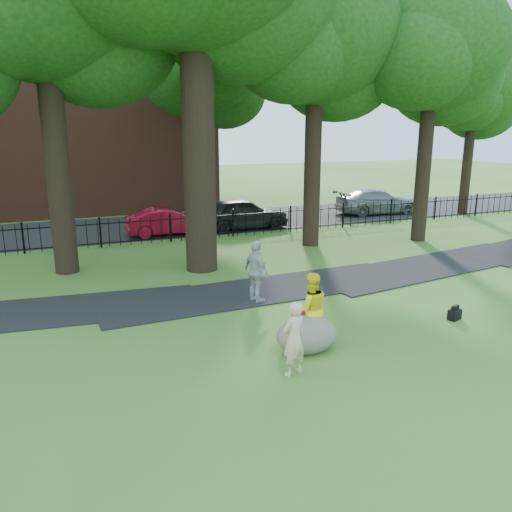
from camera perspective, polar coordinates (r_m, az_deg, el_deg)
name	(u,v)px	position (r m, az deg, el deg)	size (l,w,h in m)	color
ground	(287,344)	(11.90, 3.52, -10.00)	(120.00, 120.00, 0.00)	#386A25
footpath	(261,291)	(15.60, 0.59, -4.01)	(36.00, 2.60, 0.03)	black
street	(153,226)	(26.63, -11.66, 3.35)	(80.00, 7.00, 0.02)	black
iron_fence	(170,228)	(22.67, -9.79, 3.12)	(44.00, 0.04, 1.20)	black
brick_building	(57,111)	(33.77, -21.82, 15.13)	(18.00, 8.00, 12.00)	brown
tree_row	(199,33)	(19.19, -6.56, 23.95)	(26.82, 7.96, 12.42)	black
woman	(294,338)	(10.23, 4.35, -9.38)	(0.57, 0.38, 1.57)	beige
man	(310,309)	(11.63, 6.23, -6.03)	(0.84, 0.66, 1.74)	yellow
pedestrian	(256,272)	(14.34, 0.05, -1.83)	(1.07, 0.45, 1.82)	#AFAEB3
boulder	(307,332)	(11.49, 5.83, -8.67)	(1.44, 1.09, 0.84)	#6B6459
backpack	(455,314)	(14.28, 21.74, -6.23)	(0.37, 0.23, 0.28)	black
red_bag	(299,311)	(13.62, 4.93, -6.31)	(0.33, 0.21, 0.23)	maroon
red_sedan	(168,222)	(24.15, -10.05, 3.89)	(1.37, 3.92, 1.29)	maroon
grey_car	(242,213)	(25.18, -1.64, 4.88)	(1.89, 4.70, 1.60)	black
silver_car	(376,202)	(30.73, 13.59, 6.04)	(2.04, 5.01, 1.45)	gray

